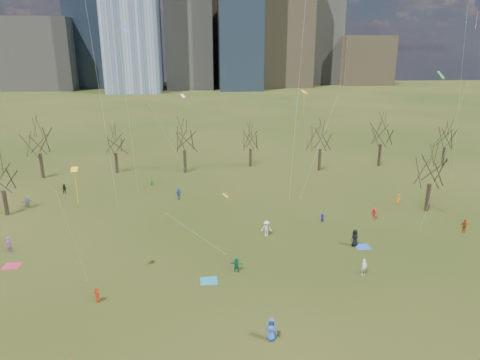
{
  "coord_description": "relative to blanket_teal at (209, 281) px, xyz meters",
  "views": [
    {
      "loc": [
        -4.48,
        -33.5,
        21.15
      ],
      "look_at": [
        0.0,
        12.0,
        7.0
      ],
      "focal_mm": 32.0,
      "sensor_mm": 36.0,
      "label": 1
    }
  ],
  "objects": [
    {
      "name": "person_8",
      "position": [
        14.68,
        12.85,
        0.57
      ],
      "size": [
        0.66,
        0.71,
        1.17
      ],
      "primitive_type": "imported",
      "rotation": [
        0.0,
        0.0,
        5.19
      ],
      "color": "#2729A9",
      "rests_on": "ground"
    },
    {
      "name": "kites_airborne",
      "position": [
        4.99,
        12.58,
        13.51
      ],
      "size": [
        74.88,
        43.24,
        30.73
      ],
      "color": "yellow",
      "rests_on": "ground"
    },
    {
      "name": "person_15",
      "position": [
        21.57,
        13.17,
        0.8
      ],
      "size": [
        1.18,
        1.17,
        1.63
      ],
      "primitive_type": "imported",
      "rotation": [
        0.0,
        0.0,
        5.51
      ],
      "color": "#B21E19",
      "rests_on": "ground"
    },
    {
      "name": "person_12",
      "position": [
        27.33,
        18.41,
        0.71
      ],
      "size": [
        0.62,
        0.8,
        1.45
      ],
      "primitive_type": "imported",
      "rotation": [
        0.0,
        0.0,
        1.33
      ],
      "color": "orange",
      "rests_on": "ground"
    },
    {
      "name": "person_16",
      "position": [
        -3.67,
        23.25,
        0.86
      ],
      "size": [
        1.11,
        0.81,
        1.74
      ],
      "primitive_type": "imported",
      "rotation": [
        0.0,
        0.0,
        3.57
      ],
      "color": "#263FA5",
      "rests_on": "ground"
    },
    {
      "name": "person_0",
      "position": [
        4.45,
        -9.06,
        0.94
      ],
      "size": [
        1.03,
        0.78,
        1.91
      ],
      "primitive_type": "imported",
      "rotation": [
        0.0,
        0.0,
        6.09
      ],
      "color": "#2952B4",
      "rests_on": "ground"
    },
    {
      "name": "person_5",
      "position": [
        2.78,
        1.55,
        0.76
      ],
      "size": [
        1.51,
        0.77,
        1.55
      ],
      "primitive_type": "imported",
      "rotation": [
        0.0,
        0.0,
        2.91
      ],
      "color": "#197347",
      "rests_on": "ground"
    },
    {
      "name": "person_11",
      "position": [
        -24.33,
        21.9,
        0.88
      ],
      "size": [
        1.73,
        1.14,
        1.78
      ],
      "primitive_type": "imported",
      "rotation": [
        0.0,
        0.0,
        0.41
      ],
      "color": "slate",
      "rests_on": "ground"
    },
    {
      "name": "person_4",
      "position": [
        -9.7,
        -2.6,
        0.7
      ],
      "size": [
        0.88,
        0.78,
        1.42
      ],
      "primitive_type": "imported",
      "rotation": [
        0.0,
        0.0,
        2.5
      ],
      "color": "#F3441B",
      "rests_on": "ground"
    },
    {
      "name": "person_9",
      "position": [
        7.04,
        9.58,
        0.93
      ],
      "size": [
        1.3,
        0.87,
        1.88
      ],
      "primitive_type": "imported",
      "rotation": [
        0.0,
        0.0,
        6.14
      ],
      "color": "silver",
      "rests_on": "ground"
    },
    {
      "name": "person_13",
      "position": [
        -8.25,
        30.22,
        0.72
      ],
      "size": [
        0.63,
        0.63,
        1.48
      ],
      "primitive_type": "imported",
      "rotation": [
        0.0,
        0.0,
        2.34
      ],
      "color": "#1B7B3F",
      "rests_on": "ground"
    },
    {
      "name": "person_10",
      "position": [
        30.71,
        8.22,
        0.83
      ],
      "size": [
        1.01,
        0.46,
        1.69
      ],
      "primitive_type": "imported",
      "rotation": [
        0.0,
        0.0,
        6.23
      ],
      "color": "#9D3816",
      "rests_on": "ground"
    },
    {
      "name": "person_14",
      "position": [
        -20.92,
        27.49,
        0.77
      ],
      "size": [
        0.92,
        0.82,
        1.57
      ],
      "primitive_type": "imported",
      "rotation": [
        0.0,
        0.0,
        0.34
      ],
      "color": "black",
      "rests_on": "ground"
    },
    {
      "name": "bare_tree_row",
      "position": [
        3.83,
        34.72,
        6.1
      ],
      "size": [
        113.04,
        29.8,
        9.5
      ],
      "color": "black",
      "rests_on": "ground"
    },
    {
      "name": "ground",
      "position": [
        3.92,
        -2.5,
        -0.01
      ],
      "size": [
        500.0,
        500.0,
        0.0
      ],
      "primitive_type": "plane",
      "color": "black",
      "rests_on": "ground"
    },
    {
      "name": "blanket_teal",
      "position": [
        0.0,
        0.0,
        0.0
      ],
      "size": [
        1.6,
        1.5,
        0.03
      ],
      "primitive_type": "cube",
      "color": "teal",
      "rests_on": "ground"
    },
    {
      "name": "person_7",
      "position": [
        -21.27,
        8.12,
        0.86
      ],
      "size": [
        0.71,
        0.76,
        1.75
      ],
      "primitive_type": "imported",
      "rotation": [
        0.0,
        0.0,
        4.1
      ],
      "color": "#7F4992",
      "rests_on": "ground"
    },
    {
      "name": "downtown_skyline",
      "position": [
        1.49,
        208.14,
        38.99
      ],
      "size": [
        212.5,
        78.0,
        118.0
      ],
      "color": "slate",
      "rests_on": "ground"
    },
    {
      "name": "blanket_crimson",
      "position": [
        -19.78,
        4.85,
        0.0
      ],
      "size": [
        1.6,
        1.5,
        0.03
      ],
      "primitive_type": "cube",
      "color": "#BD2543",
      "rests_on": "ground"
    },
    {
      "name": "person_6",
      "position": [
        16.39,
        5.94,
        0.97
      ],
      "size": [
        1.13,
        0.97,
        1.96
      ],
      "primitive_type": "imported",
      "rotation": [
        0.0,
        0.0,
        3.58
      ],
      "color": "black",
      "rests_on": "ground"
    },
    {
      "name": "person_1",
      "position": [
        15.07,
        -0.28,
        0.81
      ],
      "size": [
        0.71,
        0.61,
        1.64
      ],
      "primitive_type": "imported",
      "rotation": [
        0.0,
        0.0,
        0.44
      ],
      "color": "white",
      "rests_on": "ground"
    },
    {
      "name": "blanket_navy",
      "position": [
        17.22,
        5.62,
        0.0
      ],
      "size": [
        1.6,
        1.5,
        0.03
      ],
      "primitive_type": "cube",
      "color": "#264DB4",
      "rests_on": "ground"
    }
  ]
}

